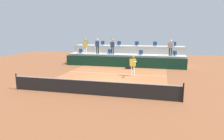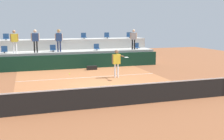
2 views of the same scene
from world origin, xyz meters
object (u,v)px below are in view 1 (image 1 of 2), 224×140
stadium_chair_lower_right (141,53)px  stadium_chair_upper_far_left (86,43)px  stadium_chair_upper_mid_left (119,44)px  spectator_leaning_on_rail (98,45)px  stadium_chair_upper_mid_right (137,44)px  spectator_with_hat (113,45)px  stadium_chair_upper_right (155,44)px  tennis_ball (90,70)px  stadium_chair_lower_far_left (80,51)px  spectator_in_grey (85,45)px  tennis_player (133,64)px  equipment_bag (129,68)px  stadium_chair_lower_far_right (175,54)px  stadium_chair_upper_left (103,43)px  spectator_in_white (171,46)px  stadium_chair_upper_far_right (174,45)px  stadium_chair_lower_left (110,52)px

stadium_chair_lower_right → stadium_chair_upper_far_left: size_ratio=1.00×
stadium_chair_upper_mid_left → spectator_leaning_on_rail: size_ratio=0.30×
stadium_chair_upper_mid_right → spectator_with_hat: bearing=-137.7°
stadium_chair_upper_far_left → stadium_chair_upper_right: same height
stadium_chair_lower_right → tennis_ball: (-3.36, -7.11, -0.73)m
stadium_chair_lower_far_left → tennis_ball: size_ratio=7.65×
stadium_chair_lower_far_left → spectator_in_grey: bearing=-26.7°
stadium_chair_upper_mid_left → tennis_player: size_ratio=0.29×
spectator_with_hat → equipment_bag: size_ratio=2.26×
tennis_player → equipment_bag: bearing=104.0°
stadium_chair_lower_far_right → spectator_in_grey: spectator_in_grey is taller
stadium_chair_upper_left → stadium_chair_lower_far_left: bearing=-140.6°
stadium_chair_lower_far_right → spectator_in_white: bearing=-140.4°
stadium_chair_upper_mid_right → spectator_in_white: size_ratio=0.31×
stadium_chair_lower_far_right → stadium_chair_upper_mid_right: 4.69m
stadium_chair_lower_right → stadium_chair_upper_mid_right: stadium_chair_upper_mid_right is taller
spectator_in_white → stadium_chair_lower_far_right: bearing=39.6°
stadium_chair_upper_far_right → spectator_leaning_on_rail: 8.68m
spectator_leaning_on_rail → equipment_bag: bearing=-23.6°
stadium_chair_upper_right → equipment_bag: (-2.35, -3.89, -2.16)m
stadium_chair_upper_right → spectator_in_grey: size_ratio=0.31×
tennis_ball → stadium_chair_upper_mid_left: bearing=86.6°
stadium_chair_upper_right → stadium_chair_upper_far_right: (2.14, 0.00, 0.00)m
tennis_player → stadium_chair_lower_far_left: bearing=142.1°
stadium_chair_upper_right → tennis_ball: (-4.79, -8.91, -1.58)m
spectator_with_hat → stadium_chair_upper_right: bearing=25.8°
stadium_chair_upper_mid_right → spectator_with_hat: spectator_with_hat is taller
stadium_chair_upper_right → tennis_ball: size_ratio=7.65×
equipment_bag → stadium_chair_lower_right: bearing=66.2°
stadium_chair_upper_far_right → spectator_in_white: spectator_in_white is taller
tennis_ball → equipment_bag: bearing=64.0°
spectator_leaning_on_rail → spectator_in_white: size_ratio=1.03×
stadium_chair_upper_left → equipment_bag: bearing=-44.4°
stadium_chair_lower_far_right → spectator_in_white: spectator_in_white is taller
spectator_with_hat → spectator_in_white: 6.19m
stadium_chair_upper_far_right → spectator_in_grey: size_ratio=0.31×
stadium_chair_lower_far_right → stadium_chair_upper_far_right: 1.99m
stadium_chair_lower_left → stadium_chair_upper_mid_right: bearing=32.4°
stadium_chair_lower_far_left → stadium_chair_upper_far_left: 1.99m
spectator_in_grey → stadium_chair_lower_left: bearing=7.8°
stadium_chair_upper_far_right → tennis_ball: bearing=-127.9°
stadium_chair_upper_left → spectator_in_grey: (-1.43, -2.18, -0.04)m
tennis_player → tennis_ball: (-3.28, -1.66, -0.38)m
stadium_chair_lower_far_right → stadium_chair_upper_far_right: bearing=90.0°
stadium_chair_lower_left → spectator_leaning_on_rail: bearing=-163.6°
spectator_in_grey → tennis_player: bearing=-39.1°
equipment_bag → spectator_in_grey: bearing=162.4°
stadium_chair_upper_right → spectator_with_hat: spectator_with_hat is taller
spectator_in_grey → spectator_with_hat: 3.23m
spectator_leaning_on_rail → spectator_in_white: (7.94, -0.00, -0.03)m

